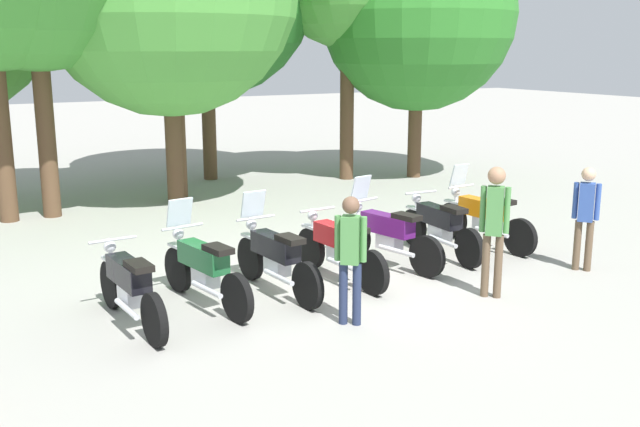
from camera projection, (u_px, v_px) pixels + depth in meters
name	position (u px, v px, depth m)	size (l,w,h in m)	color
ground_plane	(336.00, 278.00, 10.94)	(80.00, 80.00, 0.00)	#9E9B93
motorcycle_0	(129.00, 286.00, 9.00)	(0.62, 2.19, 0.99)	black
motorcycle_1	(204.00, 268.00, 9.70)	(0.63, 2.18, 1.37)	black
motorcycle_2	(275.00, 257.00, 10.21)	(0.62, 2.19, 1.37)	black
motorcycle_3	(339.00, 247.00, 10.76)	(0.62, 2.19, 0.99)	black
motorcycle_4	(387.00, 234.00, 11.49)	(0.71, 2.16, 1.37)	black
motorcycle_5	(439.00, 226.00, 12.05)	(0.62, 2.19, 0.99)	black
motorcycle_6	(483.00, 217.00, 12.64)	(0.62, 2.19, 1.37)	black
person_0	(350.00, 251.00, 8.92)	(0.35, 0.32, 1.63)	#232D4C
person_1	(586.00, 211.00, 11.15)	(0.31, 0.36, 1.62)	brown
person_2	(494.00, 221.00, 9.90)	(0.34, 0.34, 1.82)	brown
tree_7	(418.00, 13.00, 18.70)	(5.00, 5.00, 6.75)	brown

